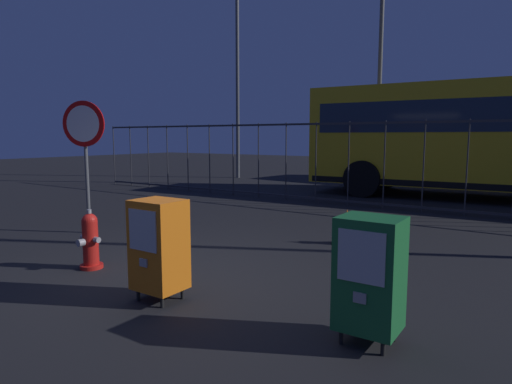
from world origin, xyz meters
TOP-DOWN VIEW (x-y plane):
  - ground_plane at (0.00, 0.00)m, footprint 60.00×60.00m
  - fire_hydrant at (-1.14, -0.36)m, footprint 0.33×0.31m
  - newspaper_box_primary at (0.37, -0.64)m, footprint 0.48×0.42m
  - newspaper_box_secondary at (2.43, -0.38)m, footprint 0.48×0.42m
  - stop_sign at (-2.95, 0.89)m, footprint 0.71×0.31m
  - traffic_cone at (1.03, 2.61)m, footprint 0.36×0.36m
  - fence_barrier at (0.00, 6.24)m, footprint 18.03×0.04m
  - street_light_near_right at (-6.88, 10.61)m, footprint 0.32×0.32m
  - street_light_far_left at (-1.23, 10.70)m, footprint 0.32×0.32m

SIDE VIEW (x-z plane):
  - ground_plane at x=0.00m, z-range 0.00..0.00m
  - traffic_cone at x=1.03m, z-range -0.01..0.52m
  - fire_hydrant at x=-1.14m, z-range -0.02..0.72m
  - newspaper_box_primary at x=0.37m, z-range 0.06..1.08m
  - newspaper_box_secondary at x=2.43m, z-range 0.06..1.08m
  - fence_barrier at x=0.00m, z-range 0.02..2.02m
  - stop_sign at x=-2.95m, z-range 0.49..2.72m
  - street_light_near_right at x=-6.88m, z-range 0.58..9.32m
  - street_light_far_left at x=-1.23m, z-range 0.58..9.34m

